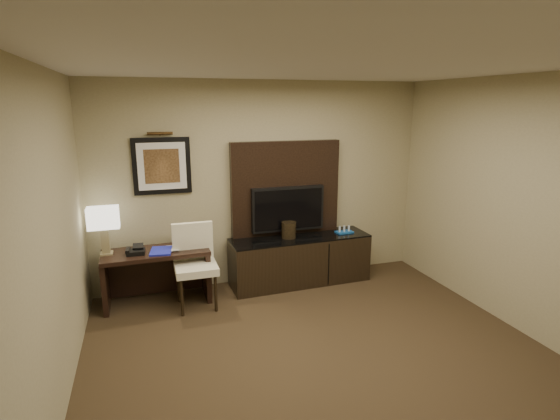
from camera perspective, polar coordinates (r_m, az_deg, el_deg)
name	(u,v)px	position (r m, az deg, el deg)	size (l,w,h in m)	color
floor	(340,382)	(4.19, 7.78, -21.42)	(4.50, 5.00, 0.01)	#332517
ceiling	(351,62)	(3.45, 9.31, 18.55)	(4.50, 5.00, 0.01)	silver
wall_back	(263,184)	(5.87, -2.23, 3.43)	(4.50, 0.01, 2.70)	tan
wall_left	(36,267)	(3.33, -29.26, -6.51)	(0.01, 5.00, 2.70)	tan
wall_right	(557,215)	(4.98, 32.43, -0.61)	(0.01, 5.00, 2.70)	tan
desk	(157,277)	(5.62, -15.73, -8.36)	(1.25, 0.54, 0.67)	black
credenza	(300,260)	(6.00, 2.61, -6.51)	(1.90, 0.53, 0.65)	black
tv_wall_panel	(286,189)	(5.92, 0.73, 2.73)	(1.50, 0.12, 1.30)	black
tv	(288,209)	(5.88, 1.03, 0.16)	(1.00, 0.08, 0.60)	black
artwork	(162,166)	(5.61, -15.18, 5.57)	(0.70, 0.04, 0.70)	black
picture_light	(160,133)	(5.53, -15.42, 9.62)	(0.04, 0.04, 0.30)	#442E15
desk_chair	(196,267)	(5.33, -10.94, -7.31)	(0.49, 0.56, 1.02)	#F0ECC9
table_lamp	(104,229)	(5.48, -21.97, -2.34)	(0.38, 0.22, 0.61)	#94865C
desk_phone	(136,250)	(5.44, -18.33, -4.93)	(0.21, 0.19, 0.10)	black
blue_folder	(161,251)	(5.44, -15.27, -5.18)	(0.24, 0.32, 0.02)	#1B23B1
book	(165,241)	(5.46, -14.80, -3.99)	(0.16, 0.02, 0.22)	tan
ice_bucket	(289,230)	(5.82, 1.14, -2.62)	(0.19, 0.19, 0.22)	black
minibar_tray	(344,230)	(6.13, 8.39, -2.57)	(0.23, 0.14, 0.08)	#1A59A9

